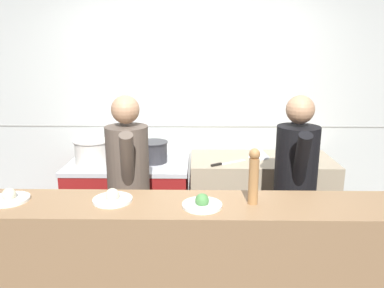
# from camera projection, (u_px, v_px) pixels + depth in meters

# --- Properties ---
(wall_back_tiled) EXTENTS (8.00, 0.06, 2.60)m
(wall_back_tiled) POSITION_uv_depth(u_px,v_px,m) (190.00, 112.00, 3.92)
(wall_back_tiled) COLOR silver
(wall_back_tiled) RESTS_ON ground_plane
(oven_range) EXTENTS (1.17, 0.71, 0.87)m
(oven_range) POSITION_uv_depth(u_px,v_px,m) (130.00, 203.00, 3.76)
(oven_range) COLOR maroon
(oven_range) RESTS_ON ground_plane
(prep_counter) EXTENTS (1.37, 0.65, 0.91)m
(prep_counter) POSITION_uv_depth(u_px,v_px,m) (260.00, 203.00, 3.73)
(prep_counter) COLOR gray
(prep_counter) RESTS_ON ground_plane
(pass_counter) EXTENTS (3.28, 0.45, 1.03)m
(pass_counter) POSITION_uv_depth(u_px,v_px,m) (202.00, 279.00, 2.39)
(pass_counter) COLOR #93704C
(pass_counter) RESTS_ON ground_plane
(stock_pot) EXTENTS (0.35, 0.35, 0.22)m
(stock_pot) POSITION_uv_depth(u_px,v_px,m) (92.00, 151.00, 3.62)
(stock_pot) COLOR beige
(stock_pot) RESTS_ON oven_range
(sauce_pot) EXTENTS (0.29, 0.29, 0.20)m
(sauce_pot) POSITION_uv_depth(u_px,v_px,m) (153.00, 151.00, 3.64)
(sauce_pot) COLOR #2D2D33
(sauce_pot) RESTS_ON oven_range
(mixing_bowl_steel) EXTENTS (0.21, 0.21, 0.11)m
(mixing_bowl_steel) POSITION_uv_depth(u_px,v_px,m) (259.00, 152.00, 3.66)
(mixing_bowl_steel) COLOR #B7BABF
(mixing_bowl_steel) RESTS_ON prep_counter
(chefs_knife) EXTENTS (0.34, 0.23, 0.02)m
(chefs_knife) POSITION_uv_depth(u_px,v_px,m) (225.00, 163.00, 3.45)
(chefs_knife) COLOR #B7BABF
(chefs_knife) RESTS_ON prep_counter
(plated_dish_main) EXTENTS (0.24, 0.24, 0.08)m
(plated_dish_main) POSITION_uv_depth(u_px,v_px,m) (9.00, 198.00, 2.30)
(plated_dish_main) COLOR white
(plated_dish_main) RESTS_ON pass_counter
(plated_dish_appetiser) EXTENTS (0.24, 0.24, 0.08)m
(plated_dish_appetiser) POSITION_uv_depth(u_px,v_px,m) (113.00, 198.00, 2.29)
(plated_dish_appetiser) COLOR white
(plated_dish_appetiser) RESTS_ON pass_counter
(plated_dish_dessert) EXTENTS (0.24, 0.24, 0.08)m
(plated_dish_dessert) POSITION_uv_depth(u_px,v_px,m) (202.00, 203.00, 2.21)
(plated_dish_dessert) COLOR white
(plated_dish_dessert) RESTS_ON pass_counter
(pepper_mill) EXTENTS (0.07, 0.07, 0.34)m
(pepper_mill) POSITION_uv_depth(u_px,v_px,m) (254.00, 175.00, 2.22)
(pepper_mill) COLOR #AD7A47
(pepper_mill) RESTS_ON pass_counter
(chef_head_cook) EXTENTS (0.38, 0.70, 1.61)m
(chef_head_cook) POSITION_uv_depth(u_px,v_px,m) (129.00, 186.00, 2.94)
(chef_head_cook) COLOR black
(chef_head_cook) RESTS_ON ground_plane
(chef_sous) EXTENTS (0.36, 0.71, 1.61)m
(chef_sous) POSITION_uv_depth(u_px,v_px,m) (295.00, 186.00, 2.93)
(chef_sous) COLOR black
(chef_sous) RESTS_ON ground_plane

